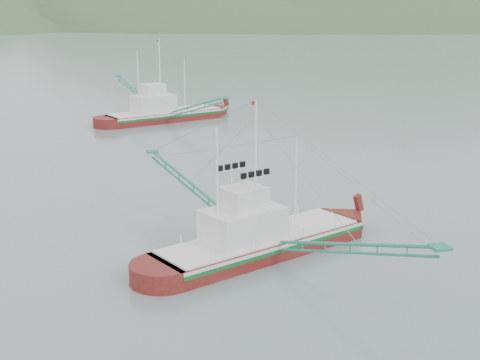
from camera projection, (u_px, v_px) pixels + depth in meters
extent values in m
plane|color=slate|center=(266.00, 257.00, 39.74)|extent=(1200.00, 1200.00, 0.00)
cube|color=#5D110E|center=(261.00, 251.00, 40.22)|extent=(14.09, 8.73, 1.83)
cube|color=silver|center=(261.00, 239.00, 40.02)|extent=(13.87, 8.69, 0.20)
cube|color=#0D5F28|center=(261.00, 242.00, 40.08)|extent=(13.87, 8.71, 0.20)
cube|color=silver|center=(261.00, 236.00, 39.98)|extent=(13.39, 8.30, 0.11)
cube|color=silver|center=(243.00, 225.00, 38.91)|extent=(5.36, 4.49, 2.02)
cube|color=silver|center=(243.00, 198.00, 38.48)|extent=(2.98, 2.79, 1.28)
cylinder|color=white|center=(255.00, 171.00, 38.65)|extent=(0.15, 0.15, 8.25)
cylinder|color=white|center=(217.00, 189.00, 37.18)|extent=(0.13, 0.13, 7.01)
cylinder|color=white|center=(296.00, 183.00, 40.87)|extent=(0.11, 0.11, 5.78)
cube|color=#5D110E|center=(165.00, 119.00, 85.06)|extent=(15.54, 8.80, 2.01)
cube|color=silver|center=(165.00, 113.00, 84.84)|extent=(15.28, 8.78, 0.22)
cube|color=#0D5F28|center=(165.00, 115.00, 84.90)|extent=(15.29, 8.80, 0.22)
cube|color=silver|center=(165.00, 111.00, 84.79)|extent=(14.76, 8.36, 0.12)
cube|color=silver|center=(154.00, 104.00, 83.69)|extent=(5.80, 4.70, 2.21)
cube|color=silver|center=(153.00, 89.00, 83.22)|extent=(3.20, 2.95, 1.41)
cylinder|color=white|center=(160.00, 76.00, 83.36)|extent=(0.16, 0.16, 9.04)
cylinder|color=white|center=(138.00, 83.00, 81.89)|extent=(0.14, 0.14, 7.68)
cylinder|color=white|center=(185.00, 85.00, 85.63)|extent=(0.12, 0.12, 6.33)
ellipsoid|color=#3B5B2E|center=(403.00, 22.00, 500.96)|extent=(684.00, 432.00, 306.00)
ellipsoid|color=slate|center=(106.00, 19.00, 569.81)|extent=(960.00, 400.00, 240.00)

